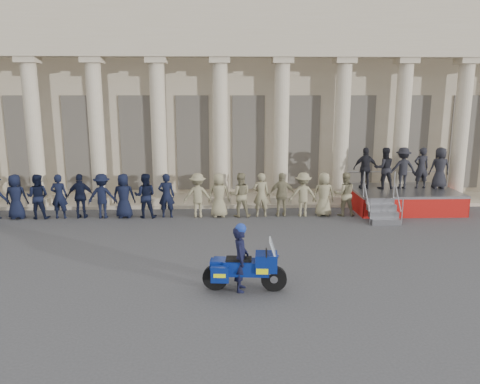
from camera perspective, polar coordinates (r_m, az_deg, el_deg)
name	(u,v)px	position (r m, az deg, el deg)	size (l,w,h in m)	color
ground	(171,276)	(12.98, -8.35, -10.11)	(90.00, 90.00, 0.00)	#38383A
building	(198,99)	(26.74, -5.20, 11.22)	(40.00, 12.50, 9.00)	tan
officer_rank	(101,196)	(19.18, -16.60, -0.47)	(20.43, 0.67, 1.77)	black
reviewing_stand	(401,176)	(20.87, 19.05, 1.85)	(4.26, 4.08, 2.61)	gray
motorcycle	(245,268)	(11.78, 0.66, -9.25)	(2.11, 0.88, 1.36)	black
rider	(241,257)	(11.68, 0.08, -7.96)	(0.45, 0.63, 1.74)	black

